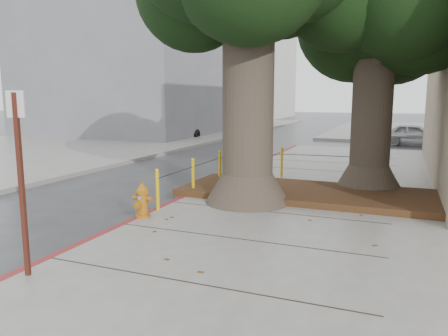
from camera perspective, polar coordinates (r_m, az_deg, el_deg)
The scene contains 13 objects.
ground at distance 8.13m, azimuth -1.26°, elevation -9.83°, with size 140.00×140.00×0.00m, color #28282B.
sidewalk_far at distance 37.25m, azimuth 26.71°, elevation 4.32°, with size 16.00×20.00×0.15m, color slate.
sidewalk_opposite at distance 24.26m, azimuth -22.74°, elevation 2.44°, with size 14.00×60.00×0.15m, color slate.
curb_red at distance 11.11m, azimuth -5.62°, elevation -4.23°, with size 0.14×26.00×0.16m, color maroon.
planter_bed at distance 11.42m, azimuth 10.76°, elevation -3.18°, with size 6.40×2.60×0.16m, color black.
building_far_grey at distance 34.37m, azimuth -9.99°, elevation 14.72°, with size 12.00×16.00×12.00m, color slate.
building_far_white at distance 55.99m, azimuth 1.12°, elevation 14.24°, with size 12.00×18.00×15.00m, color silver.
tree_far at distance 12.60m, azimuth 21.08°, elevation 19.47°, with size 4.50×3.80×7.17m.
bollard_ring at distance 12.24m, azimuth 3.14°, elevation -0.13°, with size 3.79×5.39×0.95m.
fire_hydrant at distance 9.35m, azimuth -10.62°, elevation -4.15°, with size 0.40×0.35×0.75m.
signpost at distance 6.62m, azimuth -25.03°, elevation -0.67°, with size 0.25×0.08×2.60m.
car_silver at distance 26.14m, azimuth 23.64°, elevation 3.99°, with size 1.43×3.56×1.21m, color #A9AAAE.
car_dark at distance 29.26m, azimuth -4.05°, elevation 5.14°, with size 1.57×3.87×1.12m, color black.
Camera 1 is at (3.06, -7.05, 2.66)m, focal length 35.00 mm.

